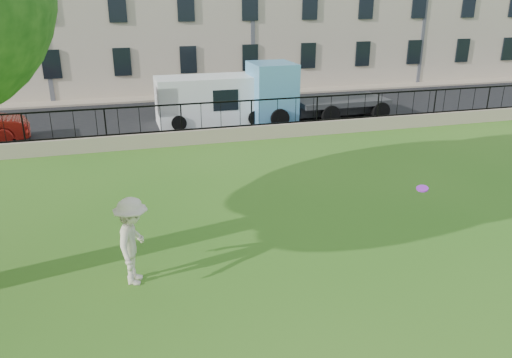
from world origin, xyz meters
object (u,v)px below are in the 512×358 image
object	(u,v)px
frisbee	(422,188)
blue_truck	(318,90)
white_van	(213,100)
man	(133,241)

from	to	relation	value
frisbee	blue_truck	bearing A→B (deg)	76.96
blue_truck	white_van	bearing A→B (deg)	172.33
man	blue_truck	xyz separation A→B (m)	(9.66, 13.12, 0.46)
man	white_van	world-z (taller)	white_van
white_van	man	bearing A→B (deg)	-108.23
white_van	blue_truck	distance (m)	5.25
man	blue_truck	bearing A→B (deg)	-21.15
white_van	blue_truck	world-z (taller)	blue_truck
frisbee	blue_truck	xyz separation A→B (m)	(3.20, 13.83, -0.32)
frisbee	blue_truck	world-z (taller)	blue_truck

